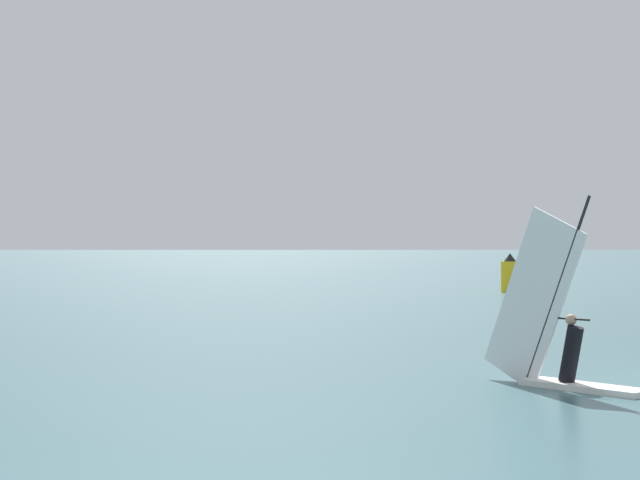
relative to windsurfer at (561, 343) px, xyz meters
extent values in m
cube|color=white|center=(0.33, -0.48, -0.81)|extent=(2.17, 2.68, 0.12)
cylinder|color=black|center=(-0.05, 0.07, 1.05)|extent=(0.96, 1.35, 3.62)
cube|color=white|center=(-0.40, 0.58, 0.82)|extent=(1.55, 2.22, 3.71)
cylinder|color=black|center=(-0.01, 0.02, 0.48)|extent=(0.84, 1.20, 0.04)
cylinder|color=black|center=(0.14, -0.20, -0.21)|extent=(0.57, 0.63, 1.14)
sphere|color=tan|center=(0.14, -0.20, 0.46)|extent=(0.22, 0.22, 0.22)
cylinder|color=yellow|center=(9.52, 44.86, 0.06)|extent=(1.09, 1.09, 1.86)
cone|color=black|center=(9.52, 44.86, 1.24)|extent=(0.76, 0.76, 0.50)
camera|label=1|loc=(-6.07, -21.51, 1.87)|focal=62.91mm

